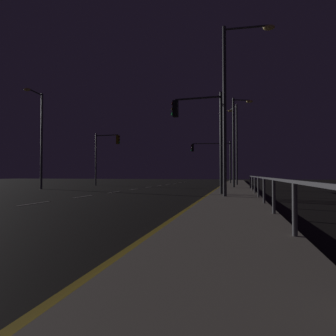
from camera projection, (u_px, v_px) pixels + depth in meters
The scene contains 12 objects.
ground_plane at pixel (117, 192), 20.34m from camera, with size 112.00×112.00×0.00m, color black.
sidewalk_right at pixel (235, 193), 18.48m from camera, with size 2.60×77.00×0.14m, color #9E937F.
lane_markings_center at pixel (134, 189), 23.75m from camera, with size 0.14×50.00×0.01m.
lane_edge_line at pixel (216, 189), 23.70m from camera, with size 0.14×53.00×0.01m.
traffic_light_near_right at pixel (200, 124), 16.50m from camera, with size 2.96×0.38×5.67m.
traffic_light_far_right at pixel (106, 149), 31.82m from camera, with size 2.98×0.37×5.76m.
traffic_light_mid_left at pixel (213, 153), 36.51m from camera, with size 4.95×0.95×5.23m.
street_lamp_corner at pixel (236, 137), 30.65m from camera, with size 1.04×2.06×8.40m.
street_lamp_far_end at pixel (39, 131), 24.09m from camera, with size 0.56×2.28×8.05m.
street_lamp_median at pixel (236, 134), 24.66m from camera, with size 1.71×0.75×7.57m.
street_lamp_mid_block at pixel (232, 94), 14.38m from camera, with size 2.50×0.38×8.47m.
barrier_fence at pixel (264, 183), 10.91m from camera, with size 0.09×24.04×0.98m.
Camera 1 is at (8.22, -1.49, 1.22)m, focal length 31.13 mm.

